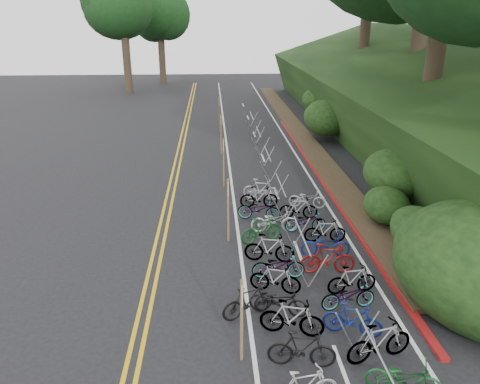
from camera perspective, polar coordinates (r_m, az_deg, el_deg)
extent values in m
plane|color=black|center=(13.60, -3.21, -15.51)|extent=(120.00, 120.00, 0.00)
cube|color=gold|center=(22.57, -8.88, -0.40)|extent=(0.12, 80.00, 0.01)
cube|color=gold|center=(22.55, -8.12, -0.38)|extent=(0.12, 80.00, 0.01)
cube|color=silver|center=(22.48, -0.87, -0.23)|extent=(0.12, 80.00, 0.01)
cube|color=silver|center=(23.04, 9.62, 0.00)|extent=(0.12, 80.00, 0.01)
cube|color=silver|center=(12.42, 12.28, -20.12)|extent=(0.10, 1.60, 0.01)
cube|color=silver|center=(17.26, 7.10, -7.18)|extent=(0.10, 1.60, 0.01)
cube|color=silver|center=(22.67, 4.44, -0.11)|extent=(0.10, 1.60, 0.01)
cube|color=silver|center=(28.31, 2.83, 4.19)|extent=(0.10, 1.60, 0.01)
cube|color=silver|center=(34.08, 1.75, 7.05)|extent=(0.10, 1.60, 0.01)
cube|color=silver|center=(39.92, 0.97, 9.07)|extent=(0.10, 1.60, 0.01)
cube|color=silver|center=(45.79, 0.39, 10.58)|extent=(0.10, 1.60, 0.01)
cube|color=maroon|center=(24.97, 9.76, 1.74)|extent=(0.25, 28.00, 0.10)
cube|color=black|center=(35.99, 18.86, 11.24)|extent=(12.32, 44.00, 9.11)
cube|color=#382819|center=(34.51, 7.26, 7.19)|extent=(1.40, 44.00, 0.16)
ellipsoid|color=#284C19|center=(17.18, 21.49, -4.85)|extent=(2.00, 2.80, 1.60)
ellipsoid|color=#284C19|center=(21.57, 18.30, 2.13)|extent=(2.60, 3.64, 2.08)
ellipsoid|color=#284C19|center=(27.27, 16.31, 7.06)|extent=(2.20, 3.08, 1.76)
ellipsoid|color=#284C19|center=(32.58, 10.46, 8.89)|extent=(3.00, 4.20, 2.40)
ellipsoid|color=#284C19|center=(38.45, 9.42, 10.97)|extent=(2.40, 3.36, 1.92)
ellipsoid|color=#284C19|center=(42.50, 10.05, 12.77)|extent=(2.80, 3.92, 2.24)
ellipsoid|color=#284C19|center=(19.68, 17.42, -1.55)|extent=(1.80, 2.52, 1.44)
ellipsoid|color=#284C19|center=(31.11, 15.44, 9.90)|extent=(3.20, 4.48, 2.56)
cylinder|color=#2D2319|center=(25.52, 22.72, 15.01)|extent=(0.89, 0.89, 7.36)
cylinder|color=#2D2319|center=(33.78, 21.07, 18.28)|extent=(0.94, 0.94, 8.34)
cylinder|color=#2D2319|center=(40.96, 14.91, 17.51)|extent=(0.87, 0.87, 6.87)
cylinder|color=#2D2319|center=(49.30, 15.03, 19.32)|extent=(0.92, 0.92, 7.85)
cylinder|color=#2D2319|center=(53.97, -13.59, 14.98)|extent=(0.84, 0.84, 6.38)
ellipsoid|color=black|center=(53.76, -14.15, 21.13)|extent=(8.72, 8.72, 8.29)
cylinder|color=#2D2319|center=(61.50, -9.47, 15.66)|extent=(0.81, 0.81, 5.89)
ellipsoid|color=black|center=(61.29, -9.78, 20.53)|extent=(7.63, 7.63, 7.25)
cylinder|color=#9A9EA8|center=(11.34, 16.15, -17.64)|extent=(0.05, 2.83, 0.05)
cylinder|color=#9A9EA8|center=(12.59, 12.65, -16.21)|extent=(0.58, 0.04, 1.13)
cylinder|color=#9A9EA8|center=(12.74, 15.17, -15.95)|extent=(0.58, 0.04, 1.13)
cylinder|color=#9A9EA8|center=(15.85, 7.56, -5.21)|extent=(0.05, 3.00, 0.05)
cylinder|color=#9A9EA8|center=(14.86, 7.39, -9.59)|extent=(0.58, 0.04, 1.13)
cylinder|color=#9A9EA8|center=(14.97, 9.52, -9.48)|extent=(0.58, 0.04, 1.13)
cylinder|color=#9A9EA8|center=(17.29, 5.71, -4.94)|extent=(0.58, 0.04, 1.13)
cylinder|color=#9A9EA8|center=(17.39, 7.54, -4.88)|extent=(0.58, 0.04, 1.13)
cylinder|color=#9A9EA8|center=(20.40, 5.00, 0.90)|extent=(0.05, 3.00, 0.05)
cylinder|color=#9A9EA8|center=(19.28, 4.71, -2.13)|extent=(0.58, 0.04, 1.13)
cylinder|color=#9A9EA8|center=(19.36, 6.35, -2.08)|extent=(0.58, 0.04, 1.13)
cylinder|color=#9A9EA8|center=(21.86, 3.70, 0.71)|extent=(0.58, 0.04, 1.13)
cylinder|color=#9A9EA8|center=(21.94, 5.16, 0.74)|extent=(0.58, 0.04, 1.13)
cylinder|color=#9A9EA8|center=(25.12, 3.38, 4.75)|extent=(0.05, 3.00, 0.05)
cylinder|color=#9A9EA8|center=(23.93, 3.07, 2.50)|extent=(0.58, 0.04, 1.13)
cylinder|color=#9A9EA8|center=(24.00, 4.40, 2.52)|extent=(0.58, 0.04, 1.13)
cylinder|color=#9A9EA8|center=(26.59, 2.40, 4.38)|extent=(0.58, 0.04, 1.13)
cylinder|color=#9A9EA8|center=(26.65, 3.60, 4.40)|extent=(0.58, 0.04, 1.13)
cylinder|color=#9A9EA8|center=(29.93, 2.26, 7.38)|extent=(0.05, 3.00, 0.05)
cylinder|color=#9A9EA8|center=(28.69, 1.96, 5.61)|extent=(0.58, 0.04, 1.13)
cylinder|color=#9A9EA8|center=(28.75, 3.08, 5.62)|extent=(0.58, 0.04, 1.13)
cylinder|color=#9A9EA8|center=(31.40, 1.49, 6.94)|extent=(0.58, 0.04, 1.13)
cylinder|color=#9A9EA8|center=(31.45, 2.51, 6.95)|extent=(0.58, 0.04, 1.13)
cylinder|color=#9A9EA8|center=(34.80, 1.45, 9.27)|extent=(0.05, 3.00, 0.05)
cylinder|color=#9A9EA8|center=(33.53, 1.16, 7.83)|extent=(0.58, 0.04, 1.13)
cylinder|color=#9A9EA8|center=(33.58, 2.13, 7.84)|extent=(0.58, 0.04, 1.13)
cylinder|color=#9A9EA8|center=(36.26, 0.81, 8.81)|extent=(0.58, 0.04, 1.13)
cylinder|color=#9A9EA8|center=(36.30, 1.70, 8.82)|extent=(0.58, 0.04, 1.13)
cylinder|color=brown|center=(11.67, 0.20, -15.46)|extent=(0.08, 0.08, 2.28)
cube|color=silver|center=(11.23, 0.21, -12.22)|extent=(0.02, 0.40, 0.50)
cylinder|color=brown|center=(17.37, -1.45, -2.29)|extent=(0.08, 0.08, 2.50)
cube|color=silver|center=(17.04, -1.47, 0.50)|extent=(0.02, 0.40, 0.50)
cylinder|color=brown|center=(23.01, -2.00, 3.54)|extent=(0.08, 0.08, 2.50)
cube|color=silver|center=(22.76, -2.03, 5.70)|extent=(0.02, 0.40, 0.50)
cylinder|color=brown|center=(28.80, -2.33, 7.05)|extent=(0.08, 0.08, 2.50)
cube|color=silver|center=(28.60, -2.36, 8.80)|extent=(0.02, 0.40, 0.50)
cylinder|color=brown|center=(34.66, -2.56, 9.38)|extent=(0.08, 0.08, 2.50)
cube|color=silver|center=(34.49, -2.58, 10.84)|extent=(0.02, 0.40, 0.50)
imported|color=black|center=(13.52, 1.04, -13.16)|extent=(1.08, 1.69, 0.99)
imported|color=#144C1E|center=(11.85, 19.32, -20.52)|extent=(1.04, 1.75, 0.87)
imported|color=black|center=(11.97, 7.55, -18.45)|extent=(0.73, 1.73, 1.01)
imported|color=slate|center=(12.51, 16.66, -17.07)|extent=(0.96, 1.88, 1.09)
imported|color=slate|center=(12.90, 6.34, -15.00)|extent=(0.95, 1.81, 1.05)
imported|color=navy|center=(13.20, 13.58, -14.86)|extent=(0.97, 1.64, 0.95)
imported|color=black|center=(13.67, 4.71, -13.06)|extent=(1.07, 1.80, 0.89)
imported|color=slate|center=(14.22, 13.05, -12.21)|extent=(0.79, 1.69, 0.86)
imported|color=slate|center=(14.61, 4.33, -10.46)|extent=(0.92, 1.67, 0.96)
imported|color=slate|center=(14.93, 13.50, -10.32)|extent=(0.65, 1.62, 0.95)
imported|color=slate|center=(15.37, 4.70, -8.92)|extent=(0.64, 1.74, 0.90)
imported|color=maroon|center=(15.79, 10.65, -7.99)|extent=(0.60, 1.84, 1.09)
imported|color=slate|center=(16.25, 3.60, -6.84)|extent=(0.82, 1.81, 1.05)
imported|color=navy|center=(16.90, 10.42, -6.31)|extent=(0.76, 1.78, 0.91)
imported|color=#144C1E|center=(17.60, 2.60, -4.62)|extent=(1.06, 1.75, 1.02)
imported|color=slate|center=(17.88, 10.34, -4.66)|extent=(0.51, 1.59, 0.95)
imported|color=beige|center=(18.46, 4.17, -3.50)|extent=(0.66, 1.84, 0.96)
imported|color=slate|center=(18.65, 7.98, -3.57)|extent=(0.65, 1.66, 0.86)
imported|color=slate|center=(19.50, 2.33, -2.11)|extent=(1.06, 1.91, 0.95)
imported|color=slate|center=(19.72, 7.14, -1.97)|extent=(0.59, 1.65, 0.97)
imported|color=slate|center=(20.72, 2.33, -0.62)|extent=(0.52, 1.70, 1.01)
imported|color=#9E9EA3|center=(20.97, 8.18, -0.79)|extent=(0.95, 1.71, 0.85)
imported|color=#9E9EA3|center=(21.63, 2.56, 0.31)|extent=(0.97, 1.75, 1.01)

